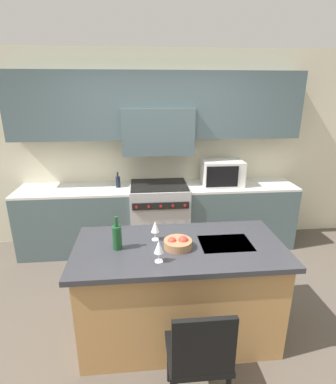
{
  "coord_description": "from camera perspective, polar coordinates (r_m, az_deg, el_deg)",
  "views": [
    {
      "loc": [
        -0.24,
        -2.25,
        2.16
      ],
      "look_at": [
        0.03,
        0.67,
        1.16
      ],
      "focal_mm": 28.0,
      "sensor_mm": 36.0,
      "label": 1
    }
  ],
  "objects": [
    {
      "name": "ground_plane",
      "position": [
        3.13,
        0.59,
        -24.9
      ],
      "size": [
        10.0,
        10.0,
        0.0
      ],
      "primitive_type": "plane",
      "color": "brown"
    },
    {
      "name": "back_cabinetry",
      "position": [
        4.21,
        -2.07,
        11.17
      ],
      "size": [
        10.0,
        0.46,
        2.7
      ],
      "color": "beige",
      "rests_on": "ground_plane"
    },
    {
      "name": "back_counter",
      "position": [
        4.28,
        -1.69,
        -4.76
      ],
      "size": [
        3.81,
        0.62,
        0.91
      ],
      "color": "#4C6066",
      "rests_on": "ground_plane"
    },
    {
      "name": "range_stove",
      "position": [
        4.25,
        -1.67,
        -4.65
      ],
      "size": [
        0.79,
        0.7,
        0.94
      ],
      "color": "#B7B7BC",
      "rests_on": "ground_plane"
    },
    {
      "name": "microwave",
      "position": [
        4.21,
        10.28,
        3.61
      ],
      "size": [
        0.55,
        0.39,
        0.34
      ],
      "color": "silver",
      "rests_on": "back_counter"
    },
    {
      "name": "kitchen_island",
      "position": [
        2.83,
        2.07,
        -18.15
      ],
      "size": [
        1.79,
        0.87,
        0.91
      ],
      "color": "#B7844C",
      "rests_on": "ground_plane"
    },
    {
      "name": "island_chair",
      "position": [
        2.26,
        6.05,
        -28.45
      ],
      "size": [
        0.42,
        0.4,
        0.89
      ],
      "color": "black",
      "rests_on": "ground_plane"
    },
    {
      "name": "wine_bottle",
      "position": [
        2.52,
        -9.68,
        -8.4
      ],
      "size": [
        0.08,
        0.08,
        0.29
      ],
      "color": "#194723",
      "rests_on": "kitchen_island"
    },
    {
      "name": "wine_glass_near",
      "position": [
        2.3,
        -1.77,
        -10.51
      ],
      "size": [
        0.07,
        0.07,
        0.18
      ],
      "color": "white",
      "rests_on": "kitchen_island"
    },
    {
      "name": "wine_glass_far",
      "position": [
        2.62,
        -2.46,
        -6.7
      ],
      "size": [
        0.07,
        0.07,
        0.18
      ],
      "color": "white",
      "rests_on": "kitchen_island"
    },
    {
      "name": "fruit_bowl",
      "position": [
        2.54,
        1.95,
        -9.73
      ],
      "size": [
        0.24,
        0.24,
        0.1
      ],
      "color": "#996B47",
      "rests_on": "kitchen_island"
    },
    {
      "name": "oil_bottle_on_counter",
      "position": [
        4.12,
        -9.51,
        1.97
      ],
      "size": [
        0.06,
        0.06,
        0.21
      ],
      "color": "black",
      "rests_on": "back_counter"
    }
  ]
}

